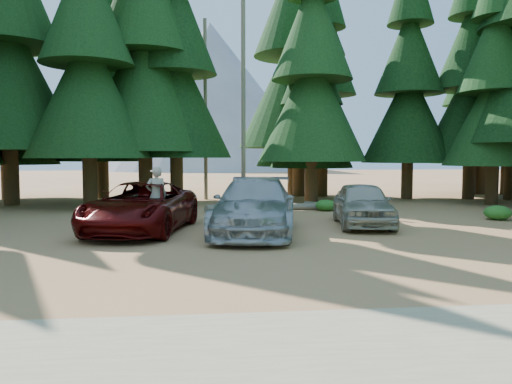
% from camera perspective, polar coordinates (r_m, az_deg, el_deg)
% --- Properties ---
extents(ground, '(160.00, 160.00, 0.00)m').
position_cam_1_polar(ground, '(12.45, 0.13, -6.99)').
color(ground, '#A57646').
rests_on(ground, ground).
extents(gravel_strip, '(26.00, 3.50, 0.01)m').
position_cam_1_polar(gravel_strip, '(6.27, 6.76, -18.22)').
color(gravel_strip, tan).
rests_on(gravel_strip, ground).
extents(forest_belt_north, '(36.00, 7.00, 22.00)m').
position_cam_1_polar(forest_belt_north, '(27.29, -3.21, -1.00)').
color(forest_belt_north, black).
rests_on(forest_belt_north, ground).
extents(snag_front, '(0.24, 0.24, 12.00)m').
position_cam_1_polar(snag_front, '(26.98, -1.47, 11.72)').
color(snag_front, slate).
rests_on(snag_front, ground).
extents(snag_back, '(0.20, 0.20, 10.00)m').
position_cam_1_polar(snag_back, '(28.28, -5.81, 9.31)').
color(snag_back, slate).
rests_on(snag_back, ground).
extents(mountain_peak, '(48.00, 50.00, 28.00)m').
position_cam_1_polar(mountain_peak, '(100.93, -6.75, 9.85)').
color(mountain_peak, gray).
rests_on(mountain_peak, ground).
extents(red_pickup, '(3.68, 6.11, 1.59)m').
position_cam_1_polar(red_pickup, '(16.25, -12.99, -1.68)').
color(red_pickup, '#500706').
rests_on(red_pickup, ground).
extents(silver_minivan_center, '(3.44, 6.27, 1.72)m').
position_cam_1_polar(silver_minivan_center, '(15.48, -0.11, -1.61)').
color(silver_minivan_center, '#ADB1B6').
rests_on(silver_minivan_center, ground).
extents(silver_minivan_right, '(2.49, 4.69, 1.52)m').
position_cam_1_polar(silver_minivan_right, '(17.63, 12.09, -1.34)').
color(silver_minivan_right, '#B3AF9F').
rests_on(silver_minivan_right, ground).
extents(frisbee_player, '(0.75, 0.58, 1.81)m').
position_cam_1_polar(frisbee_player, '(16.10, -11.33, -0.35)').
color(frisbee_player, beige).
rests_on(frisbee_player, ground).
extents(log_left, '(4.10, 3.06, 0.34)m').
position_cam_1_polar(log_left, '(22.72, -0.80, -1.56)').
color(log_left, slate).
rests_on(log_left, ground).
extents(log_mid, '(2.62, 2.07, 0.25)m').
position_cam_1_polar(log_mid, '(23.56, 8.97, -1.52)').
color(log_mid, slate).
rests_on(log_mid, ground).
extents(log_right, '(4.42, 0.77, 0.28)m').
position_cam_1_polar(log_right, '(22.68, 5.79, -1.67)').
color(log_right, slate).
rests_on(log_right, ground).
extents(shrub_far_left, '(0.98, 0.98, 0.54)m').
position_cam_1_polar(shrub_far_left, '(22.23, -12.32, -1.53)').
color(shrub_far_left, '#286F21').
rests_on(shrub_far_left, ground).
extents(shrub_left, '(0.85, 0.85, 0.47)m').
position_cam_1_polar(shrub_left, '(20.97, -14.61, -1.99)').
color(shrub_left, '#286F21').
rests_on(shrub_left, ground).
extents(shrub_center_left, '(1.26, 1.26, 0.69)m').
position_cam_1_polar(shrub_center_left, '(19.81, -11.75, -1.95)').
color(shrub_center_left, '#286F21').
rests_on(shrub_center_left, ground).
extents(shrub_center_right, '(0.96, 0.96, 0.53)m').
position_cam_1_polar(shrub_center_right, '(19.42, 0.27, -2.24)').
color(shrub_center_right, '#286F21').
rests_on(shrub_center_right, ground).
extents(shrub_right, '(0.95, 0.95, 0.52)m').
position_cam_1_polar(shrub_right, '(22.09, 12.38, -1.58)').
color(shrub_right, '#286F21').
rests_on(shrub_right, ground).
extents(shrub_far_right, '(0.91, 0.91, 0.50)m').
position_cam_1_polar(shrub_far_right, '(22.30, 7.97, -1.50)').
color(shrub_far_right, '#286F21').
rests_on(shrub_far_right, ground).
extents(shrub_edge_east, '(1.00, 1.00, 0.55)m').
position_cam_1_polar(shrub_edge_east, '(21.02, 25.89, -2.13)').
color(shrub_edge_east, '#286F21').
rests_on(shrub_edge_east, ground).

